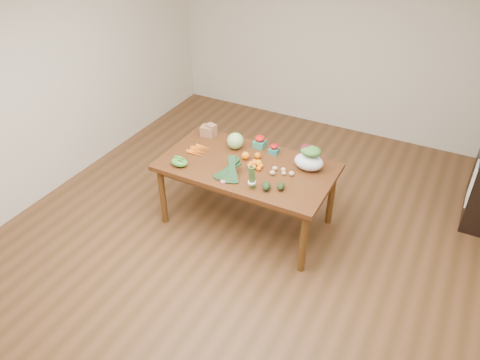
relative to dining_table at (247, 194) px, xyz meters
The scene contains 24 objects.
floor 0.54m from the dining_table, 69.20° to the right, with size 6.00×6.00×0.00m, color brown.
room_walls 1.05m from the dining_table, 69.20° to the right, with size 5.02×6.02×2.70m.
dining_table is the anchor object (origin of this frame).
dish_towel 2.35m from the dining_table, 26.38° to the left, with size 0.02×0.28×0.45m, color white.
paper_bag 0.87m from the dining_table, 153.17° to the left, with size 0.21×0.17×0.15m, color #8B5E3E, non-canonical shape.
cabbage 0.59m from the dining_table, 137.83° to the left, with size 0.18×0.18×0.18m, color #9AD37A.
strawberry_basket_a 0.58m from the dining_table, 96.59° to the left, with size 0.12×0.12×0.11m, color red, non-canonical shape.
strawberry_basket_b 0.56m from the dining_table, 66.35° to the left, with size 0.09×0.09×0.09m, color #BB0E0C, non-canonical shape.
orange_a 0.43m from the dining_table, 125.82° to the left, with size 0.08×0.08×0.08m, color orange.
orange_b 0.44m from the dining_table, 75.56° to the left, with size 0.07×0.07×0.07m, color orange.
orange_c 0.43m from the dining_table, 14.23° to the left, with size 0.08×0.08×0.08m, color orange.
mandarin_cluster 0.42m from the dining_table, ahead, with size 0.18×0.18×0.08m, color #FF580F, non-canonical shape.
carrots 0.70m from the dining_table, behind, with size 0.22×0.22×0.03m, color orange, non-canonical shape.
snap_pea_bag 0.81m from the dining_table, 151.38° to the right, with size 0.18×0.14×0.08m, color #409231.
kale_bunch 0.55m from the dining_table, 101.39° to the right, with size 0.32×0.40×0.16m, color black, non-canonical shape.
asparagus_bundle 0.65m from the dining_table, 56.82° to the right, with size 0.08×0.08×0.25m, color #457A38, non-canonical shape.
potato_a 0.50m from the dining_table, ahead, with size 0.06×0.05×0.05m, color tan.
potato_b 0.51m from the dining_table, ahead, with size 0.06×0.05×0.05m, color tan.
potato_c 0.57m from the dining_table, ahead, with size 0.05×0.04×0.04m, color tan.
potato_d 0.55m from the dining_table, ahead, with size 0.05×0.05×0.04m, color #DDB680.
potato_e 0.62m from the dining_table, ahead, with size 0.06×0.05×0.05m, color #D8AD7D.
avocado_a 0.63m from the dining_table, 40.25° to the right, with size 0.08×0.12×0.08m, color black.
avocado_b 0.67m from the dining_table, 26.14° to the right, with size 0.07×0.11×0.07m, color black.
salad_bag 0.79m from the dining_table, 20.97° to the left, with size 0.30×0.22×0.23m, color white, non-canonical shape.
Camera 1 is at (1.67, -3.25, 3.34)m, focal length 35.00 mm.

